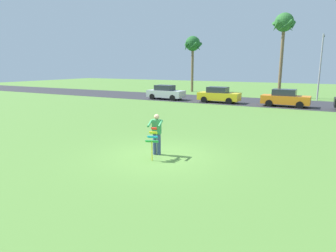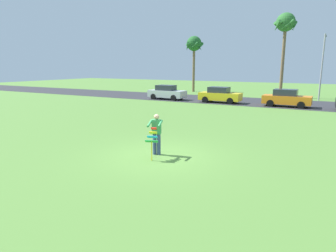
{
  "view_description": "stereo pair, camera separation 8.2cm",
  "coord_description": "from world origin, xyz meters",
  "px_view_note": "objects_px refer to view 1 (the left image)",
  "views": [
    {
      "loc": [
        5.86,
        -10.16,
        3.68
      ],
      "look_at": [
        -0.19,
        1.12,
        1.05
      ],
      "focal_mm": 31.26,
      "sensor_mm": 36.0,
      "label": 1
    },
    {
      "loc": [
        5.93,
        -10.12,
        3.68
      ],
      "look_at": [
        -0.19,
        1.12,
        1.05
      ],
      "focal_mm": 31.26,
      "sensor_mm": 36.0,
      "label": 2
    }
  ],
  "objects_px": {
    "person_kite_flyer": "(157,133)",
    "palm_tree_right_near": "(284,26)",
    "streetlight_pole": "(321,63)",
    "parked_car_yellow": "(219,95)",
    "parked_car_silver": "(166,93)",
    "palm_tree_left_near": "(193,46)",
    "parked_car_orange": "(285,98)",
    "kite_held": "(153,138)"
  },
  "relations": [
    {
      "from": "person_kite_flyer",
      "to": "parked_car_yellow",
      "type": "bearing_deg",
      "value": 100.75
    },
    {
      "from": "parked_car_orange",
      "to": "person_kite_flyer",
      "type": "bearing_deg",
      "value": -98.76
    },
    {
      "from": "parked_car_yellow",
      "to": "parked_car_orange",
      "type": "distance_m",
      "value": 6.38
    },
    {
      "from": "parked_car_yellow",
      "to": "palm_tree_right_near",
      "type": "distance_m",
      "value": 12.01
    },
    {
      "from": "parked_car_yellow",
      "to": "streetlight_pole",
      "type": "xyz_separation_m",
      "value": [
        8.86,
        7.1,
        3.22
      ]
    },
    {
      "from": "person_kite_flyer",
      "to": "parked_car_silver",
      "type": "distance_m",
      "value": 20.94
    },
    {
      "from": "kite_held",
      "to": "parked_car_silver",
      "type": "distance_m",
      "value": 21.59
    },
    {
      "from": "kite_held",
      "to": "parked_car_silver",
      "type": "relative_size",
      "value": 0.3
    },
    {
      "from": "parked_car_silver",
      "to": "person_kite_flyer",
      "type": "bearing_deg",
      "value": -62.37
    },
    {
      "from": "person_kite_flyer",
      "to": "palm_tree_right_near",
      "type": "distance_m",
      "value": 27.77
    },
    {
      "from": "person_kite_flyer",
      "to": "streetlight_pole",
      "type": "relative_size",
      "value": 0.25
    },
    {
      "from": "parked_car_silver",
      "to": "palm_tree_right_near",
      "type": "height_order",
      "value": "palm_tree_right_near"
    },
    {
      "from": "person_kite_flyer",
      "to": "parked_car_orange",
      "type": "distance_m",
      "value": 18.77
    },
    {
      "from": "palm_tree_left_near",
      "to": "palm_tree_right_near",
      "type": "bearing_deg",
      "value": -11.71
    },
    {
      "from": "kite_held",
      "to": "streetlight_pole",
      "type": "distance_m",
      "value": 26.96
    },
    {
      "from": "kite_held",
      "to": "palm_tree_left_near",
      "type": "distance_m",
      "value": 32.59
    },
    {
      "from": "kite_held",
      "to": "parked_car_orange",
      "type": "relative_size",
      "value": 0.3
    },
    {
      "from": "parked_car_orange",
      "to": "streetlight_pole",
      "type": "xyz_separation_m",
      "value": [
        2.48,
        7.1,
        3.22
      ]
    },
    {
      "from": "parked_car_orange",
      "to": "palm_tree_right_near",
      "type": "distance_m",
      "value": 11.17
    },
    {
      "from": "person_kite_flyer",
      "to": "parked_car_yellow",
      "type": "xyz_separation_m",
      "value": [
        -3.52,
        18.55,
        -0.18
      ]
    },
    {
      "from": "parked_car_silver",
      "to": "palm_tree_left_near",
      "type": "bearing_deg",
      "value": 97.9
    },
    {
      "from": "person_kite_flyer",
      "to": "palm_tree_left_near",
      "type": "bearing_deg",
      "value": 110.89
    },
    {
      "from": "parked_car_silver",
      "to": "parked_car_orange",
      "type": "relative_size",
      "value": 1.01
    },
    {
      "from": "palm_tree_left_near",
      "to": "streetlight_pole",
      "type": "bearing_deg",
      "value": -12.68
    },
    {
      "from": "kite_held",
      "to": "palm_tree_right_near",
      "type": "distance_m",
      "value": 28.39
    },
    {
      "from": "parked_car_yellow",
      "to": "palm_tree_left_near",
      "type": "distance_m",
      "value": 14.46
    },
    {
      "from": "parked_car_yellow",
      "to": "palm_tree_right_near",
      "type": "relative_size",
      "value": 0.44
    },
    {
      "from": "person_kite_flyer",
      "to": "streetlight_pole",
      "type": "xyz_separation_m",
      "value": [
        5.34,
        25.65,
        3.05
      ]
    },
    {
      "from": "person_kite_flyer",
      "to": "parked_car_yellow",
      "type": "distance_m",
      "value": 18.88
    },
    {
      "from": "person_kite_flyer",
      "to": "kite_held",
      "type": "distance_m",
      "value": 0.66
    },
    {
      "from": "person_kite_flyer",
      "to": "parked_car_silver",
      "type": "height_order",
      "value": "person_kite_flyer"
    },
    {
      "from": "parked_car_orange",
      "to": "palm_tree_right_near",
      "type": "height_order",
      "value": "palm_tree_right_near"
    },
    {
      "from": "streetlight_pole",
      "to": "palm_tree_left_near",
      "type": "bearing_deg",
      "value": 167.32
    },
    {
      "from": "person_kite_flyer",
      "to": "palm_tree_right_near",
      "type": "relative_size",
      "value": 0.18
    },
    {
      "from": "parked_car_orange",
      "to": "palm_tree_right_near",
      "type": "relative_size",
      "value": 0.44
    },
    {
      "from": "kite_held",
      "to": "parked_car_orange",
      "type": "bearing_deg",
      "value": 82.07
    },
    {
      "from": "kite_held",
      "to": "streetlight_pole",
      "type": "relative_size",
      "value": 0.18
    },
    {
      "from": "parked_car_silver",
      "to": "streetlight_pole",
      "type": "relative_size",
      "value": 0.61
    },
    {
      "from": "parked_car_silver",
      "to": "palm_tree_left_near",
      "type": "xyz_separation_m",
      "value": [
        -1.5,
        10.82,
        5.74
      ]
    },
    {
      "from": "person_kite_flyer",
      "to": "palm_tree_right_near",
      "type": "height_order",
      "value": "palm_tree_right_near"
    },
    {
      "from": "kite_held",
      "to": "palm_tree_right_near",
      "type": "bearing_deg",
      "value": 87.91
    },
    {
      "from": "person_kite_flyer",
      "to": "streetlight_pole",
      "type": "distance_m",
      "value": 26.37
    }
  ]
}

